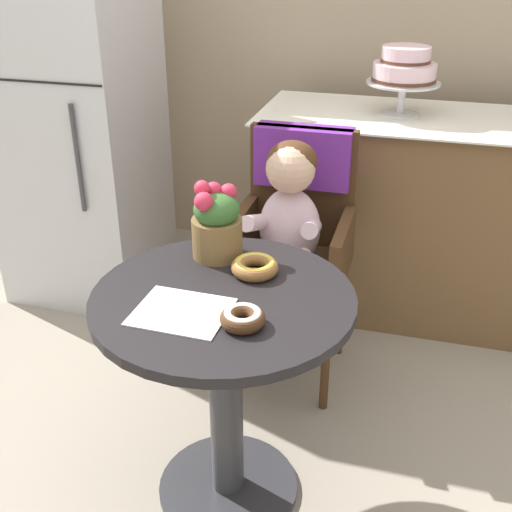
{
  "coord_description": "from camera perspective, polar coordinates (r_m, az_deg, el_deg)",
  "views": [
    {
      "loc": [
        0.48,
        -1.4,
        1.6
      ],
      "look_at": [
        0.05,
        0.15,
        0.77
      ],
      "focal_mm": 44.78,
      "sensor_mm": 36.0,
      "label": 1
    }
  ],
  "objects": [
    {
      "name": "paper_napkin",
      "position": [
        1.65,
        -6.68,
        -4.97
      ],
      "size": [
        0.24,
        0.21,
        0.0
      ],
      "primitive_type": "cube",
      "rotation": [
        0.0,
        0.0,
        -0.03
      ],
      "color": "white",
      "rests_on": "cafe_table"
    },
    {
      "name": "display_counter",
      "position": [
        2.93,
        15.67,
        3.28
      ],
      "size": [
        1.56,
        0.62,
        0.9
      ],
      "color": "brown",
      "rests_on": "ground"
    },
    {
      "name": "ground_plane",
      "position": [
        2.18,
        -2.48,
        -19.99
      ],
      "size": [
        8.0,
        8.0,
        0.0
      ],
      "primitive_type": "plane",
      "color": "gray"
    },
    {
      "name": "seated_child",
      "position": [
        2.23,
        2.83,
        2.9
      ],
      "size": [
        0.27,
        0.32,
        0.73
      ],
      "color": "silver",
      "rests_on": "ground"
    },
    {
      "name": "cafe_table",
      "position": [
        1.84,
        -2.8,
        -9.17
      ],
      "size": [
        0.72,
        0.72,
        0.72
      ],
      "color": "black",
      "rests_on": "ground"
    },
    {
      "name": "wicker_chair",
      "position": [
        2.38,
        3.66,
        3.56
      ],
      "size": [
        0.42,
        0.45,
        0.95
      ],
      "rotation": [
        0.0,
        0.0,
        -0.01
      ],
      "color": "#472D19",
      "rests_on": "ground"
    },
    {
      "name": "flower_vase",
      "position": [
        1.87,
        -3.51,
        3.01
      ],
      "size": [
        0.15,
        0.15,
        0.24
      ],
      "color": "brown",
      "rests_on": "cafe_table"
    },
    {
      "name": "tiered_cake_stand",
      "position": [
        2.75,
        13.12,
        15.87
      ],
      "size": [
        0.3,
        0.3,
        0.28
      ],
      "color": "silver",
      "rests_on": "display_counter"
    },
    {
      "name": "donut_mid",
      "position": [
        1.81,
        -0.11,
        -0.91
      ],
      "size": [
        0.14,
        0.14,
        0.04
      ],
      "color": "#936033",
      "rests_on": "cafe_table"
    },
    {
      "name": "refrigerator",
      "position": [
        3.02,
        -15.8,
        11.98
      ],
      "size": [
        0.64,
        0.63,
        1.7
      ],
      "color": "silver",
      "rests_on": "ground"
    },
    {
      "name": "donut_front",
      "position": [
        1.58,
        -1.2,
        -5.51
      ],
      "size": [
        0.11,
        0.11,
        0.04
      ],
      "color": "#4C2D19",
      "rests_on": "cafe_table"
    }
  ]
}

